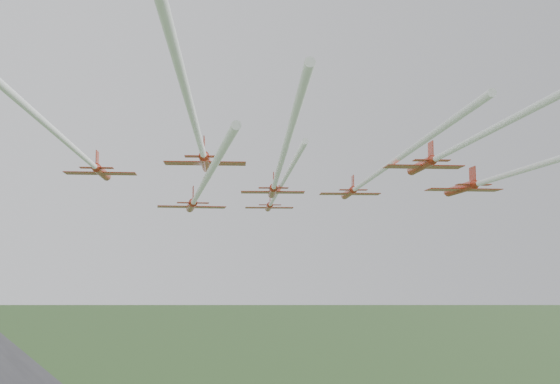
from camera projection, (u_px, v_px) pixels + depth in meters
name	position (u px, v px, depth m)	size (l,w,h in m)	color
jet_lead	(275.00, 195.00, 96.97)	(27.41, 60.15, 2.36)	#B32E18
jet_row2_left	(198.00, 194.00, 85.16)	(21.81, 61.92, 2.90)	#B32E18
jet_row2_right	(371.00, 178.00, 86.01)	(28.18, 60.10, 2.63)	#B32E18
jet_row3_left	(82.00, 155.00, 72.75)	(22.18, 51.32, 2.56)	#B32E18
jet_row3_mid	(278.00, 174.00, 72.16)	(27.05, 56.09, 2.39)	#B32E18
jet_row3_right	(495.00, 178.00, 78.95)	(19.76, 46.89, 2.81)	#B32E18
jet_row4_left	(199.00, 140.00, 58.58)	(22.18, 47.62, 2.44)	#B32E18
jet_row4_right	(451.00, 151.00, 63.15)	(18.48, 40.71, 2.40)	#B32E18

